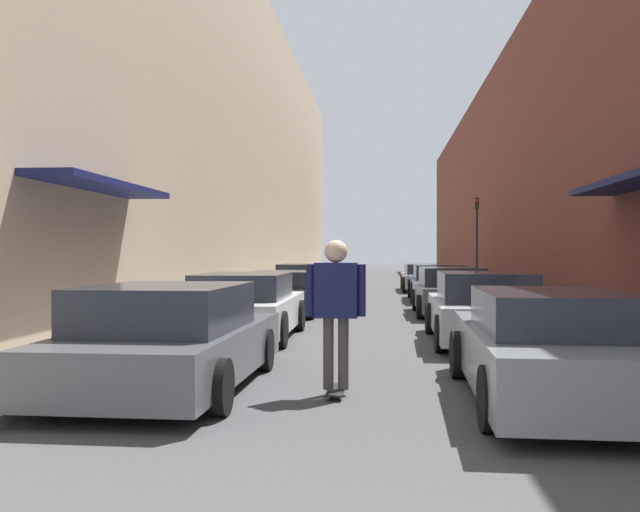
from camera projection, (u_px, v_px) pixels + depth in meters
ground at (373, 297)px, 26.40m from camera, size 135.72×135.72×0.00m
curb_strip_left at (284, 287)px, 32.92m from camera, size 1.80×61.69×0.12m
curb_strip_right at (467, 288)px, 32.18m from camera, size 1.80×61.69×0.12m
building_row_left at (222, 140)px, 33.12m from camera, size 4.90×61.69×13.74m
building_row_right at (533, 182)px, 31.88m from camera, size 4.90×61.69×9.67m
parked_car_left_0 at (170, 340)px, 8.82m from camera, size 2.08×4.59×1.30m
parked_car_left_1 at (245, 307)px, 13.94m from camera, size 2.01×4.49×1.28m
parked_car_left_2 at (284, 293)px, 19.21m from camera, size 1.91×4.35×1.18m
parked_car_left_3 at (303, 283)px, 24.55m from camera, size 1.92×3.94×1.27m
parked_car_right_0 at (548, 348)px, 8.04m from camera, size 1.88×4.71×1.27m
parked_car_right_1 at (484, 309)px, 13.24m from camera, size 1.97×4.45×1.33m
parked_car_right_2 at (451, 292)px, 19.05m from camera, size 1.94×4.19×1.28m
parked_car_right_3 at (438, 283)px, 24.47m from camera, size 1.99×4.48×1.25m
parked_car_right_4 at (426, 278)px, 30.41m from camera, size 2.05×4.54×1.17m
skateboarder at (336, 299)px, 8.45m from camera, size 0.71×0.78×1.85m
traffic_light at (477, 234)px, 28.33m from camera, size 0.16×0.22×3.72m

